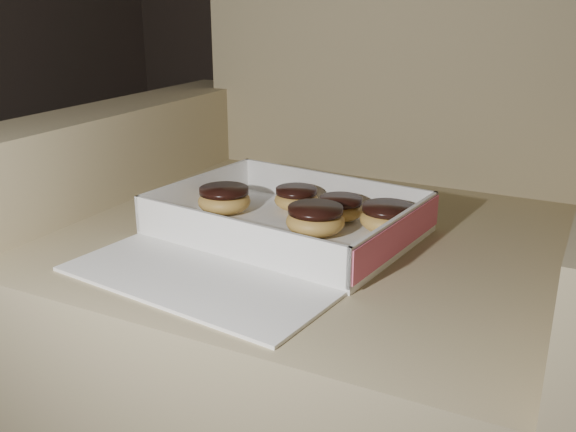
{
  "coord_description": "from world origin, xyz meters",
  "views": [
    {
      "loc": [
        0.48,
        -0.79,
        0.82
      ],
      "look_at": [
        0.06,
        0.04,
        0.49
      ],
      "focal_mm": 40.0,
      "sensor_mm": 36.0,
      "label": 1
    }
  ],
  "objects": [
    {
      "name": "donut_c",
      "position": [
        0.2,
        0.09,
        0.5
      ],
      "size": [
        0.08,
        0.08,
        0.04
      ],
      "color": "#E4AD4F",
      "rests_on": "bakery_box"
    },
    {
      "name": "bakery_box",
      "position": [
        0.06,
        -0.0,
        0.48
      ],
      "size": [
        0.42,
        0.48,
        0.06
      ],
      "rotation": [
        0.0,
        0.0,
        -0.12
      ],
      "color": "white",
      "rests_on": "armchair"
    },
    {
      "name": "crumb_e",
      "position": [
        0.19,
        -0.06,
        0.48
      ],
      "size": [
        0.01,
        0.01,
        0.0
      ],
      "primitive_type": "ellipsoid",
      "color": "black",
      "rests_on": "bakery_box"
    },
    {
      "name": "crumb_c",
      "position": [
        -0.05,
        0.01,
        0.48
      ],
      "size": [
        0.01,
        0.01,
        0.0
      ],
      "primitive_type": "ellipsoid",
      "color": "black",
      "rests_on": "bakery_box"
    },
    {
      "name": "crumb_d",
      "position": [
        -0.04,
        -0.03,
        0.48
      ],
      "size": [
        0.01,
        0.01,
        0.0
      ],
      "primitive_type": "ellipsoid",
      "color": "black",
      "rests_on": "bakery_box"
    },
    {
      "name": "crumb_a",
      "position": [
        0.22,
        -0.0,
        0.48
      ],
      "size": [
        0.01,
        0.01,
        0.0
      ],
      "primitive_type": "ellipsoid",
      "color": "black",
      "rests_on": "bakery_box"
    },
    {
      "name": "crumb_b",
      "position": [
        -0.02,
        -0.05,
        0.48
      ],
      "size": [
        0.01,
        0.01,
        0.0
      ],
      "primitive_type": "ellipsoid",
      "color": "black",
      "rests_on": "bakery_box"
    },
    {
      "name": "armchair",
      "position": [
        0.1,
        0.16,
        0.33
      ],
      "size": [
        1.0,
        0.84,
        1.04
      ],
      "color": "#9A8862",
      "rests_on": "floor"
    },
    {
      "name": "donut_a",
      "position": [
        -0.06,
        0.05,
        0.5
      ],
      "size": [
        0.09,
        0.09,
        0.04
      ],
      "color": "#E4AD4F",
      "rests_on": "bakery_box"
    },
    {
      "name": "donut_b",
      "position": [
        0.11,
        0.03,
        0.5
      ],
      "size": [
        0.09,
        0.09,
        0.04
      ],
      "color": "#E4AD4F",
      "rests_on": "bakery_box"
    },
    {
      "name": "donut_e",
      "position": [
        0.03,
        0.12,
        0.5
      ],
      "size": [
        0.07,
        0.07,
        0.04
      ],
      "color": "#E4AD4F",
      "rests_on": "bakery_box"
    },
    {
      "name": "donut_d",
      "position": [
        0.12,
        0.11,
        0.5
      ],
      "size": [
        0.07,
        0.07,
        0.04
      ],
      "color": "#E4AD4F",
      "rests_on": "bakery_box"
    }
  ]
}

